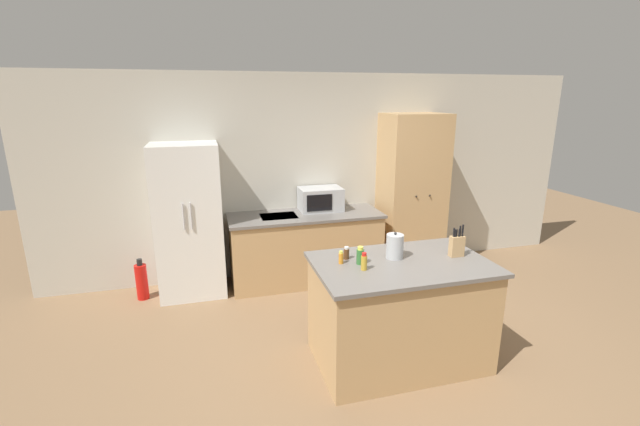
{
  "coord_description": "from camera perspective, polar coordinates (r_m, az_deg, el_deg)",
  "views": [
    {
      "loc": [
        -1.54,
        -3.05,
        2.32
      ],
      "look_at": [
        -0.32,
        1.4,
        1.05
      ],
      "focal_mm": 24.0,
      "sensor_mm": 36.0,
      "label": 1
    }
  ],
  "objects": [
    {
      "name": "ground_plane",
      "position": [
        4.13,
        10.07,
        -19.06
      ],
      "size": [
        14.0,
        14.0,
        0.0
      ],
      "primitive_type": "plane",
      "color": "#846647"
    },
    {
      "name": "wall_back",
      "position": [
        5.69,
        0.66,
        5.07
      ],
      "size": [
        7.2,
        0.06,
        2.6
      ],
      "color": "beige",
      "rests_on": "ground_plane"
    },
    {
      "name": "refrigerator",
      "position": [
        5.24,
        -17.07,
        -1.02
      ],
      "size": [
        0.75,
        0.65,
        1.8
      ],
      "color": "white",
      "rests_on": "ground_plane"
    },
    {
      "name": "back_counter",
      "position": [
        5.48,
        -1.93,
        -4.59
      ],
      "size": [
        1.92,
        0.71,
        0.89
      ],
      "color": "tan",
      "rests_on": "ground_plane"
    },
    {
      "name": "pantry_cabinet",
      "position": [
        5.84,
        12.09,
        2.51
      ],
      "size": [
        0.79,
        0.63,
        2.1
      ],
      "color": "tan",
      "rests_on": "ground_plane"
    },
    {
      "name": "kitchen_island",
      "position": [
        3.94,
        10.54,
        -12.83
      ],
      "size": [
        1.51,
        0.95,
        0.95
      ],
      "color": "tan",
      "rests_on": "ground_plane"
    },
    {
      "name": "microwave",
      "position": [
        5.48,
        0.06,
        1.87
      ],
      "size": [
        0.54,
        0.38,
        0.29
      ],
      "color": "#B2B5B7",
      "rests_on": "back_counter"
    },
    {
      "name": "knife_block",
      "position": [
        3.96,
        17.78,
        -4.11
      ],
      "size": [
        0.12,
        0.07,
        0.29
      ],
      "color": "tan",
      "rests_on": "kitchen_island"
    },
    {
      "name": "spice_bottle_tall_dark",
      "position": [
        3.63,
        2.82,
        -5.97
      ],
      "size": [
        0.04,
        0.04,
        0.11
      ],
      "color": "orange",
      "rests_on": "kitchen_island"
    },
    {
      "name": "spice_bottle_short_red",
      "position": [
        3.51,
        5.89,
        -6.51
      ],
      "size": [
        0.05,
        0.05,
        0.15
      ],
      "color": "gold",
      "rests_on": "kitchen_island"
    },
    {
      "name": "spice_bottle_amber_oil",
      "position": [
        3.73,
        3.54,
        -5.38
      ],
      "size": [
        0.05,
        0.05,
        0.11
      ],
      "color": "#563319",
      "rests_on": "kitchen_island"
    },
    {
      "name": "spice_bottle_green_herb",
      "position": [
        3.63,
        5.39,
        -5.71
      ],
      "size": [
        0.06,
        0.06,
        0.15
      ],
      "color": "#337033",
      "rests_on": "kitchen_island"
    },
    {
      "name": "kettle",
      "position": [
        3.79,
        9.94,
        -4.39
      ],
      "size": [
        0.15,
        0.15,
        0.24
      ],
      "color": "#B2B5B7",
      "rests_on": "kitchen_island"
    },
    {
      "name": "fire_extinguisher",
      "position": [
        5.48,
        -22.68,
        -8.39
      ],
      "size": [
        0.13,
        0.13,
        0.5
      ],
      "color": "red",
      "rests_on": "ground_plane"
    }
  ]
}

